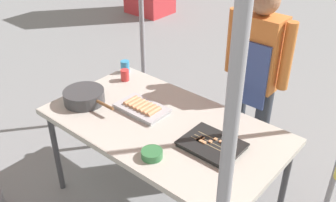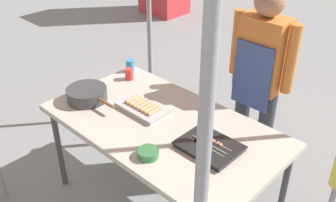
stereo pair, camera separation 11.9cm
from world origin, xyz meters
name	(u,v)px [view 1 (the left image)]	position (x,y,z in m)	size (l,w,h in m)	color
stall_table	(163,130)	(0.00, 0.00, 0.70)	(1.60, 0.90, 0.75)	#B7B2A8
tray_grilled_sausages	(142,108)	(-0.21, 0.02, 0.77)	(0.37, 0.22, 0.05)	#ADADB2
tray_meat_skewers	(212,144)	(0.39, 0.00, 0.77)	(0.36, 0.28, 0.04)	black
cooking_wok	(84,96)	(-0.61, -0.16, 0.80)	(0.45, 0.29, 0.09)	#38383A
condiment_bowl	(152,154)	(0.18, -0.30, 0.77)	(0.13, 0.13, 0.05)	#33723F
drink_cup_near_edge	(125,75)	(-0.63, 0.26, 0.80)	(0.07, 0.07, 0.09)	red
drink_cup_by_wok	(125,67)	(-0.73, 0.36, 0.80)	(0.07, 0.07, 0.10)	#338CBF
vendor_woman	(256,70)	(0.22, 0.80, 0.91)	(0.52, 0.23, 1.55)	#333842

